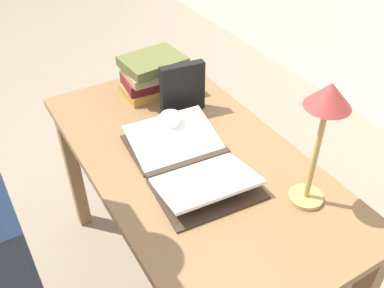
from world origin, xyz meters
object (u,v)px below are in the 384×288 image
Objects in this scene: open_book at (189,161)px; coffee_mug at (170,124)px; book_stack_tall at (154,74)px; book_standing_upright at (182,88)px; reading_lamp at (325,114)px.

coffee_mug is at bearing 175.43° from open_book.
coffee_mug is at bearing -16.09° from book_stack_tall.
book_standing_upright reaches higher than book_stack_tall.
open_book is at bearing -144.38° from reading_lamp.
coffee_mug is at bearing -158.77° from reading_lamp.
reading_lamp reaches higher than book_standing_upright.
open_book is at bearing -9.43° from coffee_mug.
reading_lamp is at bearing 7.95° from book_stack_tall.
reading_lamp is at bearing 40.48° from open_book.
open_book is 2.59× the size of book_standing_upright.
open_book is 0.53m from reading_lamp.
reading_lamp is (0.86, 0.12, 0.25)m from book_stack_tall.
reading_lamp is (0.34, 0.24, 0.32)m from open_book.
book_stack_tall is 0.20m from book_standing_upright.
coffee_mug is (0.32, -0.09, -0.04)m from book_stack_tall.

